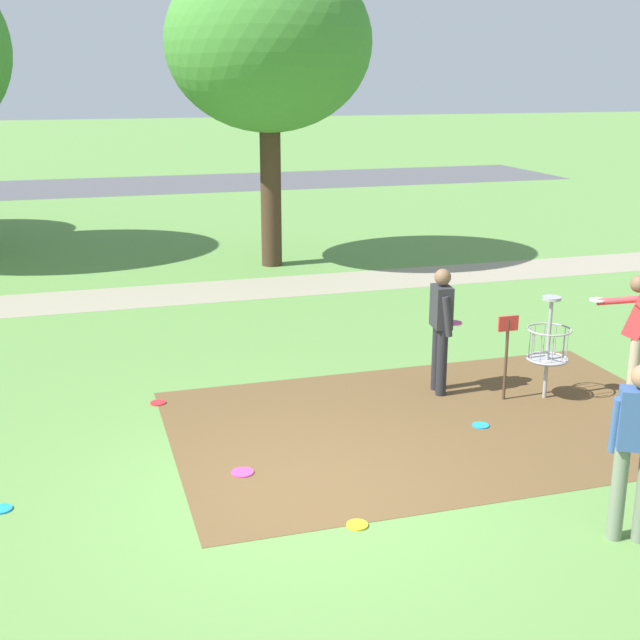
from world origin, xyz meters
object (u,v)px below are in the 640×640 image
(player_foreground_watching, at_px, (441,324))
(disc_golf_basket, at_px, (544,344))
(player_waiting_right, at_px, (637,443))
(player_waiting_left, at_px, (638,331))
(frisbee_near_basket, at_px, (2,509))
(frisbee_by_tee, at_px, (158,403))
(frisbee_far_left, at_px, (481,425))
(frisbee_far_right, at_px, (243,473))
(tree_near_left, at_px, (268,44))
(frisbee_mid_grass, at_px, (357,525))

(player_foreground_watching, bearing_deg, disc_golf_basket, -26.01)
(disc_golf_basket, relative_size, player_waiting_right, 0.81)
(player_waiting_left, bearing_deg, player_foreground_watching, 153.99)
(frisbee_near_basket, height_order, frisbee_by_tee, same)
(player_waiting_right, bearing_deg, frisbee_far_left, 91.62)
(player_waiting_right, xyz_separation_m, frisbee_far_right, (-3.13, 2.34, -0.96))
(player_foreground_watching, height_order, frisbee_near_basket, player_foreground_watching)
(frisbee_near_basket, bearing_deg, player_waiting_left, 4.80)
(disc_golf_basket, distance_m, tree_near_left, 9.98)
(frisbee_mid_grass, distance_m, tree_near_left, 12.57)
(player_waiting_right, xyz_separation_m, tree_near_left, (-0.37, 12.41, 3.79))
(player_foreground_watching, height_order, player_waiting_left, same)
(player_waiting_right, bearing_deg, frisbee_far_right, 143.15)
(disc_golf_basket, xyz_separation_m, player_foreground_watching, (-1.20, 0.59, 0.21))
(player_waiting_right, xyz_separation_m, frisbee_near_basket, (-5.57, 2.24, -0.96))
(tree_near_left, bearing_deg, player_waiting_left, -75.19)
(frisbee_by_tee, relative_size, tree_near_left, 0.03)
(player_waiting_right, xyz_separation_m, frisbee_mid_grass, (-2.31, 0.94, -0.96))
(frisbee_near_basket, distance_m, frisbee_by_tee, 3.00)
(player_foreground_watching, height_order, frisbee_by_tee, player_foreground_watching)
(player_foreground_watching, bearing_deg, frisbee_by_tee, 169.73)
(frisbee_near_basket, relative_size, frisbee_far_right, 0.85)
(player_waiting_left, relative_size, frisbee_by_tee, 8.41)
(player_waiting_right, height_order, frisbee_mid_grass, player_waiting_right)
(disc_golf_basket, height_order, frisbee_near_basket, disc_golf_basket)
(disc_golf_basket, relative_size, frisbee_far_left, 6.73)
(player_waiting_left, bearing_deg, frisbee_mid_grass, -156.35)
(player_waiting_left, distance_m, player_waiting_right, 3.60)
(frisbee_far_left, relative_size, frisbee_far_right, 0.86)
(player_foreground_watching, relative_size, player_waiting_right, 1.00)
(frisbee_by_tee, bearing_deg, frisbee_mid_grass, -68.38)
(player_waiting_left, distance_m, tree_near_left, 10.55)
(player_waiting_right, bearing_deg, tree_near_left, 91.70)
(player_waiting_left, bearing_deg, frisbee_by_tee, 163.46)
(frisbee_far_left, height_order, frisbee_far_right, same)
(frisbee_by_tee, relative_size, frisbee_far_right, 0.84)
(frisbee_near_basket, relative_size, frisbee_by_tee, 1.01)
(player_waiting_left, height_order, tree_near_left, tree_near_left)
(disc_golf_basket, height_order, frisbee_mid_grass, disc_golf_basket)
(frisbee_mid_grass, xyz_separation_m, frisbee_far_right, (-0.82, 1.40, 0.00))
(frisbee_near_basket, xyz_separation_m, frisbee_by_tee, (1.80, 2.41, 0.00))
(player_foreground_watching, xyz_separation_m, frisbee_far_left, (0.01, -1.22, -0.96))
(player_foreground_watching, xyz_separation_m, frisbee_by_tee, (-3.69, 0.67, -0.96))
(frisbee_by_tee, bearing_deg, player_waiting_left, -16.54)
(frisbee_near_basket, bearing_deg, disc_golf_basket, 9.78)
(disc_golf_basket, relative_size, player_waiting_left, 0.81)
(player_waiting_left, relative_size, tree_near_left, 0.26)
(frisbee_near_basket, xyz_separation_m, frisbee_far_right, (2.44, 0.10, 0.00))
(frisbee_by_tee, xyz_separation_m, frisbee_far_left, (3.70, -1.89, 0.00))
(frisbee_mid_grass, bearing_deg, disc_golf_basket, 35.67)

